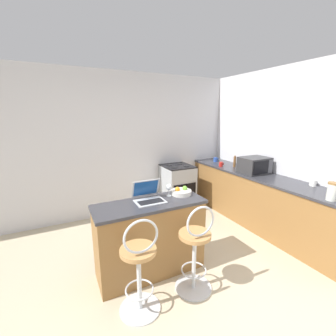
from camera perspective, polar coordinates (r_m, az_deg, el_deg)
The scene contains 16 objects.
ground_plane at distance 2.64m, azimuth 10.67°, elevation -31.66°, with size 20.00×20.00×0.00m, color #BCAD8E.
wall_back at distance 4.27m, azimuth -10.28°, elevation 5.72°, with size 12.00×0.06×2.60m.
breakfast_bar at distance 2.78m, azimuth -4.49°, elevation -17.22°, with size 1.27×0.48×0.89m.
counter_right at distance 4.13m, azimuth 22.18°, elevation -7.62°, with size 0.61×3.12×0.89m.
bar_stool_near at distance 2.30m, azimuth -7.29°, elevation -24.05°, with size 0.40×0.40×1.00m.
bar_stool_far at distance 2.52m, azimuth 6.98°, elevation -20.19°, with size 0.40×0.40×1.00m.
laptop at distance 2.63m, azimuth -5.05°, elevation -6.97°, with size 0.34×0.30×0.23m.
microwave at distance 4.06m, azimuth 21.10°, elevation 0.65°, with size 0.47×0.36×0.27m.
stove_range at distance 4.49m, azimuth 2.40°, elevation -4.91°, with size 0.56×0.59×0.90m.
wine_glass_short at distance 2.74m, azimuth 0.25°, elevation -4.94°, with size 0.07×0.07×0.15m.
storage_jar at distance 3.22m, azimuth 36.22°, elevation -4.82°, with size 0.11×0.11×0.22m.
mug_white at distance 3.74m, azimuth 32.95°, elevation -3.13°, with size 0.11×0.09×0.09m.
fruit_bowl at distance 2.82m, azimuth 3.45°, elevation -6.04°, with size 0.25×0.25×0.10m.
mug_blue at distance 4.83m, azimuth 11.99°, elevation 2.10°, with size 0.10×0.08×0.09m.
pepper_mill at distance 4.42m, azimuth 16.57°, elevation 1.59°, with size 0.05×0.05×0.22m.
mug_red at distance 4.41m, azimuth 13.34°, elevation 0.95°, with size 0.09×0.07×0.09m.
Camera 1 is at (-1.19, -1.44, 1.86)m, focal length 24.00 mm.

